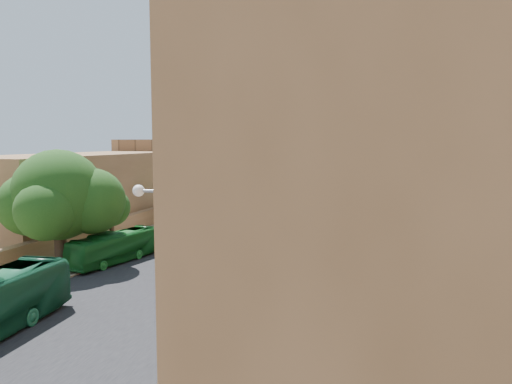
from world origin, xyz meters
The scene contains 34 objects.
ground centered at (0.00, 0.00, 0.00)m, with size 260.00×260.00×0.00m, color brown.
road_surface centered at (0.00, 30.00, 0.01)m, with size 14.00×140.00×0.01m, color black.
sidewalk_east centered at (9.50, 30.00, 0.01)m, with size 5.00×140.00×0.01m, color #7E6953.
sidewalk_west centered at (-9.50, 30.00, 0.01)m, with size 5.00×140.00×0.01m, color #7E6953.
kerb_east centered at (7.00, 30.00, 0.06)m, with size 0.25×140.00×0.12m, color #7E6953.
kerb_west centered at (-7.00, 30.00, 0.06)m, with size 0.25×140.00×0.12m, color #7E6953.
townhouse_a centered at (15.95, -3.00, 6.41)m, with size 9.00×14.00×16.40m.
townhouse_b centered at (15.95, 11.00, 5.66)m, with size 9.00×14.00×14.90m.
townhouse_c centered at (15.95, 25.00, 6.91)m, with size 9.00×14.00×17.40m.
townhouse_d centered at (15.95, 39.00, 6.16)m, with size 9.00×14.00×15.90m.
corner_block centered at (16.50, -16.50, 7.91)m, with size 9.20×10.20×15.70m.
west_wall centered at (-12.50, 20.00, 0.90)m, with size 1.00×40.00×1.80m, color brown.
west_building_low centered at (-18.00, 18.00, 4.20)m, with size 10.00×28.00×8.40m, color brown.
west_building_mid centered at (-18.00, 44.00, 5.00)m, with size 10.00×22.00×10.00m, color #906641.
church centered at (0.00, 78.61, 9.52)m, with size 28.00×22.50×36.30m.
ficus_tree centered at (-9.42, 4.01, 5.44)m, with size 9.20×8.47×9.20m.
street_tree_a centered at (-10.00, 12.00, 3.64)m, with size 3.53×3.53×5.43m.
street_tree_b centered at (-10.00, 24.00, 3.12)m, with size 3.04×3.04×4.67m.
street_tree_c centered at (-10.00, 36.00, 3.69)m, with size 3.58×3.58×5.50m.
street_tree_d centered at (-10.00, 48.00, 2.99)m, with size 2.91×2.91×4.47m.
streetlamp centered at (7.72, -12.00, 5.20)m, with size 2.11×0.44×8.22m.
red_truck centered at (2.32, 3.09, 1.51)m, with size 3.39×6.18×3.44m.
olive_pickup centered at (5.96, 24.50, 0.82)m, with size 2.21×4.24×1.69m.
bus_green_north centered at (-6.29, 6.57, 1.26)m, with size 2.11×9.01×2.51m, color #13591E.
bus_red_east centered at (6.50, 17.57, 1.31)m, with size 2.20×9.39×2.62m, color #A31B0B.
bus_cream_east centered at (6.24, 22.48, 1.32)m, with size 2.22×9.47×2.64m, color beige.
car_blue_a centered at (-1.31, 18.90, 0.59)m, with size 1.38×3.44×1.17m, color blue.
car_white_a centered at (-3.10, 33.57, 0.58)m, with size 1.23×3.53×1.16m, color white.
car_cream centered at (2.65, 24.98, 0.63)m, with size 2.11×4.57×1.27m, color #C1B48C.
car_dkblue centered at (-2.22, 41.50, 0.56)m, with size 1.56×3.84×1.11m, color #142B4D.
car_white_b centered at (4.64, 44.83, 0.67)m, with size 1.59×3.95×1.35m, color silver.
car_blue_b centered at (-2.31, 53.29, 0.71)m, with size 1.50×4.31×1.42m, color #417BBD.
pedestrian_a centered at (11.00, 6.65, 0.80)m, with size 0.58×0.38×1.59m, color #242226.
pedestrian_c centered at (7.50, 9.01, 0.77)m, with size 0.90×0.37×1.53m, color #28292E.
Camera 1 is at (15.64, -28.42, 9.84)m, focal length 35.00 mm.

